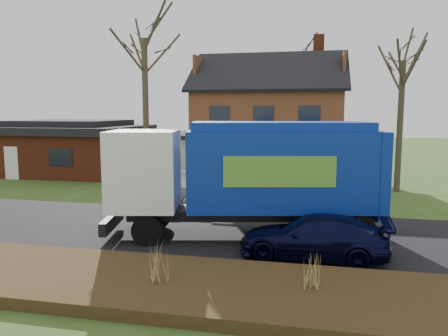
# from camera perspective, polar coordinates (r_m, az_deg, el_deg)

# --- Properties ---
(ground) EXTENTS (120.00, 120.00, 0.00)m
(ground) POSITION_cam_1_polar(r_m,az_deg,el_deg) (16.40, -6.42, -8.01)
(ground) COLOR #344D19
(ground) RESTS_ON ground
(road) EXTENTS (80.00, 7.00, 0.02)m
(road) POSITION_cam_1_polar(r_m,az_deg,el_deg) (16.39, -6.42, -7.98)
(road) COLOR black
(road) RESTS_ON ground
(mulch_verge) EXTENTS (80.00, 3.50, 0.30)m
(mulch_verge) POSITION_cam_1_polar(r_m,az_deg,el_deg) (11.70, -14.90, -13.92)
(mulch_verge) COLOR black
(mulch_verge) RESTS_ON ground
(main_house) EXTENTS (12.95, 8.95, 9.26)m
(main_house) POSITION_cam_1_polar(r_m,az_deg,el_deg) (29.10, 5.04, 6.81)
(main_house) COLOR beige
(main_house) RESTS_ON ground
(ranch_house) EXTENTS (9.80, 8.20, 3.70)m
(ranch_house) POSITION_cam_1_polar(r_m,az_deg,el_deg) (32.86, -19.29, 2.63)
(ranch_house) COLOR maroon
(ranch_house) RESTS_ON ground
(garbage_truck) EXTENTS (9.64, 4.35, 4.00)m
(garbage_truck) POSITION_cam_1_polar(r_m,az_deg,el_deg) (14.99, 3.52, -0.44)
(garbage_truck) COLOR black
(garbage_truck) RESTS_ON ground
(silver_sedan) EXTENTS (4.93, 3.13, 1.54)m
(silver_sedan) POSITION_cam_1_polar(r_m,az_deg,el_deg) (20.37, -6.22, -2.73)
(silver_sedan) COLOR #96989D
(silver_sedan) RESTS_ON ground
(navy_wagon) EXTENTS (4.48, 1.97, 1.28)m
(navy_wagon) POSITION_cam_1_polar(r_m,az_deg,el_deg) (13.44, 11.64, -8.79)
(navy_wagon) COLOR black
(navy_wagon) RESTS_ON ground
(tree_front_west) EXTENTS (3.97, 3.97, 11.79)m
(tree_front_west) POSITION_cam_1_polar(r_m,az_deg,el_deg) (26.66, -10.47, 18.96)
(tree_front_west) COLOR #443B29
(tree_front_west) RESTS_ON ground
(tree_front_east) EXTENTS (3.59, 3.59, 9.97)m
(tree_front_east) POSITION_cam_1_polar(r_m,az_deg,el_deg) (25.44, 22.51, 15.39)
(tree_front_east) COLOR #403726
(tree_front_east) RESTS_ON ground
(tree_back) EXTENTS (3.45, 3.45, 10.93)m
(tree_back) POSITION_cam_1_polar(r_m,az_deg,el_deg) (36.97, 9.31, 14.79)
(tree_back) COLOR #46372A
(tree_back) RESTS_ON ground
(grass_clump_mid) EXTENTS (0.35, 0.29, 0.97)m
(grass_clump_mid) POSITION_cam_1_polar(r_m,az_deg,el_deg) (10.84, -8.65, -11.92)
(grass_clump_mid) COLOR #AB7C4B
(grass_clump_mid) RESTS_ON mulch_verge
(grass_clump_east) EXTENTS (0.33, 0.27, 0.82)m
(grass_clump_east) POSITION_cam_1_polar(r_m,az_deg,el_deg) (10.56, 11.47, -12.95)
(grass_clump_east) COLOR #A69149
(grass_clump_east) RESTS_ON mulch_verge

